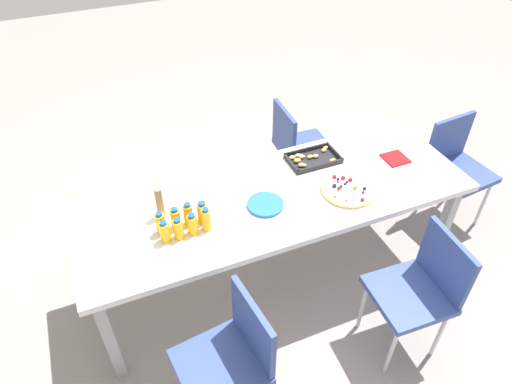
% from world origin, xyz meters
% --- Properties ---
extents(ground_plane, '(12.00, 12.00, 0.00)m').
position_xyz_m(ground_plane, '(0.00, 0.00, 0.00)').
color(ground_plane, gray).
extents(party_table, '(2.39, 0.82, 0.75)m').
position_xyz_m(party_table, '(0.00, 0.00, 0.68)').
color(party_table, silver).
rests_on(party_table, ground_plane).
extents(chair_far_right, '(0.42, 0.42, 0.83)m').
position_xyz_m(chair_far_right, '(0.53, 0.74, 0.50)').
color(chair_far_right, '#33478C').
rests_on(chair_far_right, ground_plane).
extents(chair_near_left, '(0.44, 0.44, 0.83)m').
position_xyz_m(chair_near_left, '(-0.57, -0.75, 0.50)').
color(chair_near_left, '#33478C').
rests_on(chair_near_left, ground_plane).
extents(chair_near_right, '(0.42, 0.42, 0.83)m').
position_xyz_m(chair_near_right, '(0.55, -0.76, 0.50)').
color(chair_near_right, '#33478C').
rests_on(chair_near_right, ground_plane).
extents(chair_end, '(0.43, 0.43, 0.83)m').
position_xyz_m(chair_end, '(1.50, 0.07, 0.50)').
color(chair_end, '#33478C').
rests_on(chair_end, ground_plane).
extents(juice_bottle_0, '(0.06, 0.06, 0.14)m').
position_xyz_m(juice_bottle_0, '(-0.70, -0.12, 0.81)').
color(juice_bottle_0, '#F9AB14').
rests_on(juice_bottle_0, party_table).
extents(juice_bottle_1, '(0.06, 0.06, 0.14)m').
position_xyz_m(juice_bottle_1, '(-0.63, -0.12, 0.81)').
color(juice_bottle_1, '#FAAC14').
rests_on(juice_bottle_1, party_table).
extents(juice_bottle_2, '(0.06, 0.06, 0.13)m').
position_xyz_m(juice_bottle_2, '(-0.55, -0.12, 0.81)').
color(juice_bottle_2, '#FAAD14').
rests_on(juice_bottle_2, party_table).
extents(juice_bottle_3, '(0.05, 0.05, 0.15)m').
position_xyz_m(juice_bottle_3, '(-0.47, -0.12, 0.82)').
color(juice_bottle_3, '#FAAE14').
rests_on(juice_bottle_3, party_table).
extents(juice_bottle_4, '(0.06, 0.06, 0.14)m').
position_xyz_m(juice_bottle_4, '(-0.71, -0.05, 0.81)').
color(juice_bottle_4, '#F9AE14').
rests_on(juice_bottle_4, party_table).
extents(juice_bottle_5, '(0.06, 0.06, 0.14)m').
position_xyz_m(juice_bottle_5, '(-0.62, -0.04, 0.81)').
color(juice_bottle_5, '#F9AE14').
rests_on(juice_bottle_5, party_table).
extents(juice_bottle_6, '(0.05, 0.05, 0.15)m').
position_xyz_m(juice_bottle_6, '(-0.55, -0.04, 0.82)').
color(juice_bottle_6, '#F9AD14').
rests_on(juice_bottle_6, party_table).
extents(juice_bottle_7, '(0.06, 0.06, 0.14)m').
position_xyz_m(juice_bottle_7, '(-0.47, -0.05, 0.81)').
color(juice_bottle_7, '#F9AF14').
rests_on(juice_bottle_7, party_table).
extents(fruit_pizza, '(0.33, 0.33, 0.05)m').
position_xyz_m(fruit_pizza, '(0.41, -0.14, 0.76)').
color(fruit_pizza, tan).
rests_on(fruit_pizza, party_table).
extents(snack_tray, '(0.34, 0.21, 0.04)m').
position_xyz_m(snack_tray, '(0.36, 0.22, 0.76)').
color(snack_tray, black).
rests_on(snack_tray, party_table).
extents(plate_stack, '(0.21, 0.21, 0.02)m').
position_xyz_m(plate_stack, '(-0.10, -0.07, 0.76)').
color(plate_stack, blue).
rests_on(plate_stack, party_table).
extents(napkin_stack, '(0.15, 0.15, 0.01)m').
position_xyz_m(napkin_stack, '(0.87, 0.02, 0.75)').
color(napkin_stack, red).
rests_on(napkin_stack, party_table).
extents(cardboard_tube, '(0.04, 0.04, 0.20)m').
position_xyz_m(cardboard_tube, '(-0.68, 0.09, 0.85)').
color(cardboard_tube, '#9E7A56').
rests_on(cardboard_tube, party_table).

